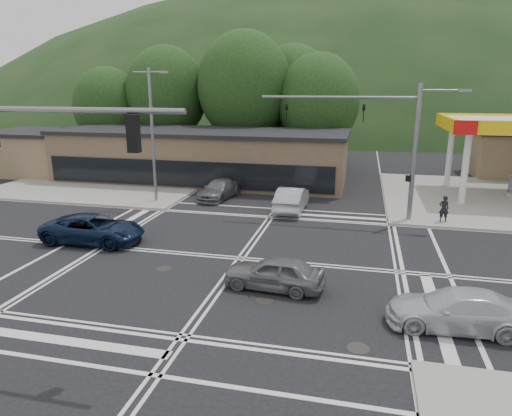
% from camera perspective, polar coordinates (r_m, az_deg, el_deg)
% --- Properties ---
extents(ground, '(120.00, 120.00, 0.00)m').
position_cam_1_polar(ground, '(21.53, -1.91, -6.32)').
color(ground, black).
rests_on(ground, ground).
extents(sidewalk_ne, '(16.00, 16.00, 0.15)m').
position_cam_1_polar(sidewalk_ne, '(36.54, 28.28, 0.93)').
color(sidewalk_ne, gray).
rests_on(sidewalk_ne, ground).
extents(sidewalk_nw, '(16.00, 16.00, 0.15)m').
position_cam_1_polar(sidewalk_nw, '(40.63, -17.06, 3.34)').
color(sidewalk_nw, gray).
rests_on(sidewalk_nw, ground).
extents(commercial_row, '(24.00, 8.00, 4.00)m').
position_cam_1_polar(commercial_row, '(39.14, -6.83, 6.33)').
color(commercial_row, brown).
rests_on(commercial_row, ground).
extents(commercial_nw, '(8.00, 7.00, 3.60)m').
position_cam_1_polar(commercial_nw, '(47.06, -25.58, 6.18)').
color(commercial_nw, '#846B4F').
rests_on(commercial_nw, ground).
extents(hill_north, '(252.00, 126.00, 140.00)m').
position_cam_1_polar(hill_north, '(109.76, 10.58, 10.66)').
color(hill_north, '#1B3317').
rests_on(hill_north, ground).
extents(tree_n_a, '(8.00, 8.00, 11.75)m').
position_cam_1_polar(tree_n_a, '(47.45, -11.10, 13.90)').
color(tree_n_a, '#382619').
rests_on(tree_n_a, ground).
extents(tree_n_b, '(9.00, 9.00, 12.98)m').
position_cam_1_polar(tree_n_b, '(44.80, -1.43, 14.95)').
color(tree_n_b, '#382619').
rests_on(tree_n_b, ground).
extents(tree_n_c, '(7.60, 7.60, 10.87)m').
position_cam_1_polar(tree_n_c, '(43.59, 7.76, 13.11)').
color(tree_n_c, '#382619').
rests_on(tree_n_c, ground).
extents(tree_n_d, '(6.80, 6.80, 9.76)m').
position_cam_1_polar(tree_n_d, '(49.36, -18.03, 11.98)').
color(tree_n_d, '#382619').
rests_on(tree_n_d, ground).
extents(tree_n_e, '(8.40, 8.40, 11.98)m').
position_cam_1_polar(tree_n_e, '(47.91, 4.60, 14.13)').
color(tree_n_e, '#382619').
rests_on(tree_n_e, ground).
extents(streetlight_nw, '(2.50, 0.25, 9.00)m').
position_cam_1_polar(streetlight_nw, '(31.62, -12.75, 9.60)').
color(streetlight_nw, slate).
rests_on(streetlight_nw, ground).
extents(signal_mast_ne, '(11.65, 0.30, 8.00)m').
position_cam_1_polar(signal_mast_ne, '(27.74, 16.78, 8.68)').
color(signal_mast_ne, slate).
rests_on(signal_mast_ne, ground).
extents(car_blue_west, '(5.27, 2.52, 1.45)m').
position_cam_1_polar(car_blue_west, '(24.91, -19.67, -2.47)').
color(car_blue_west, black).
rests_on(car_blue_west, ground).
extents(car_grey_center, '(4.12, 1.95, 1.36)m').
position_cam_1_polar(car_grey_center, '(18.26, 2.28, -8.05)').
color(car_grey_center, slate).
rests_on(car_grey_center, ground).
extents(car_silver_east, '(4.63, 1.98, 1.33)m').
position_cam_1_polar(car_silver_east, '(16.84, 23.87, -11.55)').
color(car_silver_east, silver).
rests_on(car_silver_east, ground).
extents(car_queue_a, '(1.72, 4.77, 1.56)m').
position_cam_1_polar(car_queue_a, '(29.53, 4.49, 1.15)').
color(car_queue_a, '#A8AAAF').
rests_on(car_queue_a, ground).
extents(car_queue_b, '(2.28, 4.31, 1.40)m').
position_cam_1_polar(car_queue_b, '(38.20, 6.55, 4.14)').
color(car_queue_b, white).
rests_on(car_queue_b, ground).
extents(car_northbound, '(2.44, 4.76, 1.32)m').
position_cam_1_polar(car_northbound, '(32.80, -4.64, 2.33)').
color(car_northbound, '#5C5F61').
rests_on(car_northbound, ground).
extents(pedestrian, '(0.59, 0.41, 1.54)m').
position_cam_1_polar(pedestrian, '(28.72, 22.43, -0.07)').
color(pedestrian, black).
rests_on(pedestrian, sidewalk_ne).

